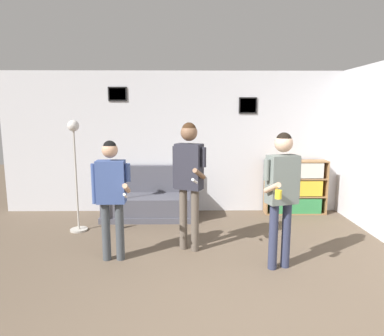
{
  "coord_description": "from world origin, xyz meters",
  "views": [
    {
      "loc": [
        -0.29,
        -2.69,
        1.94
      ],
      "look_at": [
        -0.23,
        1.94,
        1.18
      ],
      "focal_mm": 32.0,
      "sensor_mm": 36.0,
      "label": 1
    }
  ],
  "objects": [
    {
      "name": "drinking_cup",
      "position": [
        1.6,
        3.69,
        1.08
      ],
      "size": [
        0.08,
        0.08,
        0.1
      ],
      "color": "yellow",
      "rests_on": "bookshelf"
    },
    {
      "name": "couch",
      "position": [
        -0.99,
        3.5,
        0.3
      ],
      "size": [
        1.71,
        0.8,
        0.93
      ],
      "color": "#4C4C56",
      "rests_on": "ground_plane"
    },
    {
      "name": "floor_lamp",
      "position": [
        -2.09,
        2.74,
        1.18
      ],
      "size": [
        0.28,
        0.28,
        1.81
      ],
      "color": "#ADA89E",
      "rests_on": "ground_plane"
    },
    {
      "name": "person_player_foreground_center",
      "position": [
        -0.27,
        1.93,
        1.12
      ],
      "size": [
        0.46,
        0.6,
        1.8
      ],
      "color": "brown",
      "rests_on": "ground_plane"
    },
    {
      "name": "person_player_foreground_left",
      "position": [
        -1.27,
        1.61,
        0.96
      ],
      "size": [
        0.5,
        0.43,
        1.58
      ],
      "color": "#3D4247",
      "rests_on": "ground_plane"
    },
    {
      "name": "bookshelf",
      "position": [
        1.77,
        3.69,
        0.51
      ],
      "size": [
        1.16,
        0.3,
        1.03
      ],
      "color": "olive",
      "rests_on": "ground_plane"
    },
    {
      "name": "wall_back",
      "position": [
        -0.0,
        3.91,
        1.35
      ],
      "size": [
        7.69,
        0.08,
        2.7
      ],
      "color": "silver",
      "rests_on": "ground_plane"
    },
    {
      "name": "person_watcher_holding_cup",
      "position": [
        0.85,
        1.34,
        1.05
      ],
      "size": [
        0.48,
        0.51,
        1.7
      ],
      "color": "#2D334C",
      "rests_on": "ground_plane"
    },
    {
      "name": "bottle_on_floor",
      "position": [
        -1.46,
        2.82,
        0.11
      ],
      "size": [
        0.06,
        0.06,
        0.28
      ],
      "color": "black",
      "rests_on": "ground_plane"
    }
  ]
}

